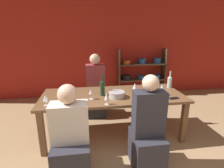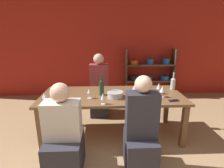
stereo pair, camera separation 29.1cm
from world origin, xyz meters
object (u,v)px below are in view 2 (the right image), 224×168
wine_glass_empty_b (44,96)px  shelf_unit (149,78)px  mixing_bowl (115,94)px  wine_glass_white_d (103,97)px  person_near_a (64,141)px  wine_glass_empty_a (135,87)px  wine_glass_white_b (45,97)px  wine_glass_white_c (137,94)px  wine_glass_red_a (150,94)px  wine_bottle_green (102,87)px  wine_bottle_dark (173,83)px  person_far_a (99,92)px  cell_phone (174,101)px  wine_glass_red_b (89,91)px  dining_table (112,99)px  person_near_b (141,137)px  wine_glass_red_c (162,89)px  wine_glass_white_a (159,86)px

wine_glass_empty_b → shelf_unit: bearing=46.6°
mixing_bowl → wine_glass_white_d: (-0.19, -0.26, 0.06)m
person_near_a → wine_glass_empty_a: bearing=38.6°
wine_glass_white_b → wine_glass_white_c: (1.30, 0.10, -0.02)m
wine_glass_red_a → wine_bottle_green: bearing=156.9°
wine_glass_white_b → wine_glass_red_a: wine_glass_white_b is taller
wine_bottle_dark → shelf_unit: bearing=89.5°
mixing_bowl → person_far_a: bearing=106.1°
wine_bottle_green → wine_glass_empty_a: (0.54, 0.01, -0.01)m
wine_bottle_dark → cell_phone: bearing=-108.9°
wine_glass_white_d → person_far_a: 1.27m
wine_bottle_green → person_near_a: 1.01m
mixing_bowl → wine_bottle_green: bearing=151.3°
shelf_unit → wine_glass_red_b: bearing=-125.4°
wine_bottle_dark → cell_phone: wine_bottle_dark is taller
wine_glass_white_b → wine_glass_white_c: 1.30m
wine_glass_red_a → wine_glass_empty_b: wine_glass_red_a is taller
dining_table → wine_bottle_green: size_ratio=6.54×
wine_glass_white_c → person_near_b: 0.64m
wine_glass_red_a → person_near_b: 0.66m
wine_glass_empty_b → wine_glass_red_b: (0.63, 0.15, 0.00)m
dining_table → wine_glass_red_c: size_ratio=12.88×
wine_glass_red_a → wine_glass_white_d: (-0.68, -0.07, 0.00)m
shelf_unit → wine_glass_red_c: shelf_unit is taller
cell_phone → dining_table: bearing=160.4°
wine_glass_white_a → wine_glass_empty_a: bearing=-177.1°
wine_bottle_dark → wine_glass_red_a: bearing=-135.6°
dining_table → wine_glass_empty_b: 1.05m
person_far_a → person_near_b: size_ratio=1.05×
wine_bottle_green → wine_glass_white_b: bearing=-154.2°
shelf_unit → wine_glass_white_b: size_ratio=8.15×
wine_glass_empty_b → person_far_a: 1.40m
dining_table → person_near_b: 0.89m
mixing_bowl → cell_phone: (0.86, -0.19, -0.05)m
wine_bottle_dark → wine_glass_white_d: 1.38m
person_near_a → wine_glass_red_a: bearing=22.6°
mixing_bowl → wine_glass_red_c: 0.74m
wine_glass_white_b → person_near_a: (0.31, -0.41, -0.43)m
wine_bottle_green → wine_glass_red_c: bearing=-7.9°
wine_glass_white_b → wine_glass_empty_b: 0.10m
dining_table → person_far_a: size_ratio=1.76×
wine_glass_white_b → person_far_a: person_far_a is taller
cell_phone → wine_bottle_dark: bearing=71.1°
wine_glass_white_c → person_near_b: (-0.04, -0.52, -0.38)m
wine_glass_empty_a → person_near_b: (-0.05, -0.81, -0.40)m
dining_table → cell_phone: (0.90, -0.32, 0.09)m
person_far_a → dining_table: bearing=106.1°
dining_table → mixing_bowl: bearing=-73.8°
wine_glass_red_a → wine_glass_red_c: wine_glass_red_c is taller
wine_glass_white_a → wine_glass_white_b: size_ratio=1.10×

